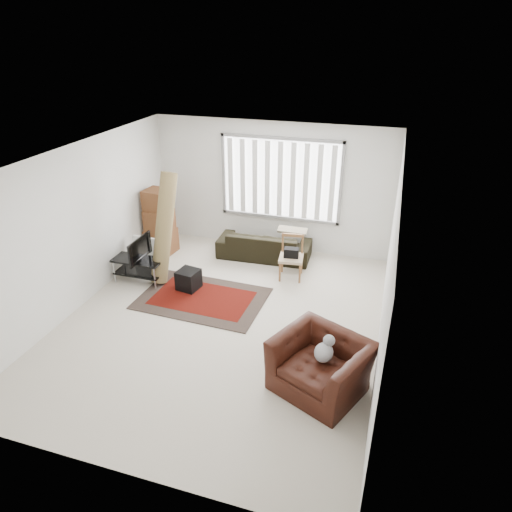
% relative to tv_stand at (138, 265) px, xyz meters
% --- Properties ---
extents(room, '(6.00, 6.02, 2.71)m').
position_rel_tv_stand_xyz_m(room, '(1.98, -0.26, 1.42)').
color(room, beige).
rests_on(room, ground).
extents(persian_rug, '(2.24, 1.54, 0.02)m').
position_rel_tv_stand_xyz_m(persian_rug, '(1.38, -0.24, -0.33)').
color(persian_rug, black).
rests_on(persian_rug, ground).
extents(tv_stand, '(0.94, 0.42, 0.47)m').
position_rel_tv_stand_xyz_m(tv_stand, '(0.00, 0.00, 0.00)').
color(tv_stand, black).
rests_on(tv_stand, ground).
extents(tv, '(0.10, 0.76, 0.44)m').
position_rel_tv_stand_xyz_m(tv, '(0.00, 0.00, 0.35)').
color(tv, black).
rests_on(tv, tv_stand).
extents(subwoofer, '(0.42, 0.42, 0.36)m').
position_rel_tv_stand_xyz_m(subwoofer, '(1.01, 0.01, -0.14)').
color(subwoofer, black).
rests_on(subwoofer, persian_rug).
extents(moving_boxes, '(0.61, 0.57, 1.38)m').
position_rel_tv_stand_xyz_m(moving_boxes, '(-0.20, 1.27, 0.30)').
color(moving_boxes, brown).
rests_on(moving_boxes, ground).
extents(white_flatpack, '(0.54, 0.24, 0.68)m').
position_rel_tv_stand_xyz_m(white_flatpack, '(-0.12, 0.47, -0.00)').
color(white_flatpack, silver).
rests_on(white_flatpack, ground).
extents(rolled_rug, '(0.48, 0.91, 2.05)m').
position_rel_tv_stand_xyz_m(rolled_rug, '(0.44, 0.31, 0.68)').
color(rolled_rug, brown).
rests_on(rolled_rug, ground).
extents(sofa, '(1.95, 0.92, 0.73)m').
position_rel_tv_stand_xyz_m(sofa, '(1.97, 1.68, 0.03)').
color(sofa, black).
rests_on(sofa, ground).
extents(side_chair, '(0.50, 0.50, 0.83)m').
position_rel_tv_stand_xyz_m(side_chair, '(2.70, 1.01, 0.12)').
color(side_chair, tan).
rests_on(side_chair, ground).
extents(armchair, '(1.46, 1.39, 0.85)m').
position_rel_tv_stand_xyz_m(armchair, '(3.76, -1.83, 0.09)').
color(armchair, black).
rests_on(armchair, ground).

